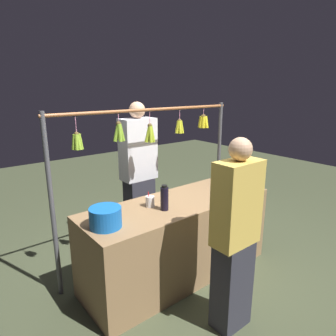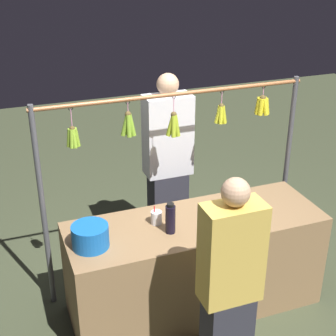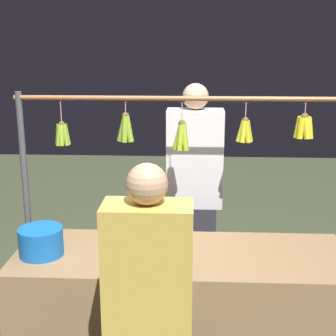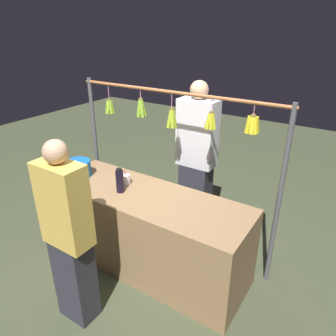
{
  "view_description": "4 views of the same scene",
  "coord_description": "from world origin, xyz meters",
  "px_view_note": "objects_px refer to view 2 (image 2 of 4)",
  "views": [
    {
      "loc": [
        1.87,
        2.16,
        1.95
      ],
      "look_at": [
        0.14,
        0.0,
        1.2
      ],
      "focal_mm": 32.2,
      "sensor_mm": 36.0,
      "label": 1
    },
    {
      "loc": [
        1.37,
        3.04,
        2.85
      ],
      "look_at": [
        0.23,
        0.0,
        1.32
      ],
      "focal_mm": 53.18,
      "sensor_mm": 36.0,
      "label": 2
    },
    {
      "loc": [
        -0.05,
        2.68,
        2.08
      ],
      "look_at": [
        0.08,
        0.0,
        1.36
      ],
      "focal_mm": 51.04,
      "sensor_mm": 36.0,
      "label": 3
    },
    {
      "loc": [
        -1.59,
        2.07,
        2.3
      ],
      "look_at": [
        -0.25,
        0.0,
        1.17
      ],
      "focal_mm": 33.72,
      "sensor_mm": 36.0,
      "label": 4
    }
  ],
  "objects_px": {
    "water_bottle": "(170,219)",
    "blue_bucket": "(90,236)",
    "drink_cup": "(156,218)",
    "customer_person": "(229,293)",
    "vendor_person": "(168,169)"
  },
  "relations": [
    {
      "from": "blue_bucket",
      "to": "customer_person",
      "type": "distance_m",
      "value": 1.05
    },
    {
      "from": "drink_cup",
      "to": "blue_bucket",
      "type": "bearing_deg",
      "value": 13.65
    },
    {
      "from": "water_bottle",
      "to": "drink_cup",
      "type": "bearing_deg",
      "value": -69.47
    },
    {
      "from": "water_bottle",
      "to": "blue_bucket",
      "type": "relative_size",
      "value": 0.92
    },
    {
      "from": "blue_bucket",
      "to": "customer_person",
      "type": "relative_size",
      "value": 0.17
    },
    {
      "from": "water_bottle",
      "to": "drink_cup",
      "type": "distance_m",
      "value": 0.18
    },
    {
      "from": "water_bottle",
      "to": "drink_cup",
      "type": "height_order",
      "value": "water_bottle"
    },
    {
      "from": "vendor_person",
      "to": "drink_cup",
      "type": "bearing_deg",
      "value": 63.77
    },
    {
      "from": "blue_bucket",
      "to": "customer_person",
      "type": "xyz_separation_m",
      "value": [
        -0.72,
        0.76,
        -0.12
      ]
    },
    {
      "from": "drink_cup",
      "to": "customer_person",
      "type": "xyz_separation_m",
      "value": [
        -0.18,
        0.89,
        -0.09
      ]
    },
    {
      "from": "water_bottle",
      "to": "customer_person",
      "type": "relative_size",
      "value": 0.15
    },
    {
      "from": "drink_cup",
      "to": "vendor_person",
      "type": "distance_m",
      "value": 0.87
    },
    {
      "from": "water_bottle",
      "to": "vendor_person",
      "type": "distance_m",
      "value": 0.99
    },
    {
      "from": "water_bottle",
      "to": "customer_person",
      "type": "xyz_separation_m",
      "value": [
        -0.12,
        0.74,
        -0.15
      ]
    },
    {
      "from": "water_bottle",
      "to": "vendor_person",
      "type": "height_order",
      "value": "vendor_person"
    }
  ]
}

